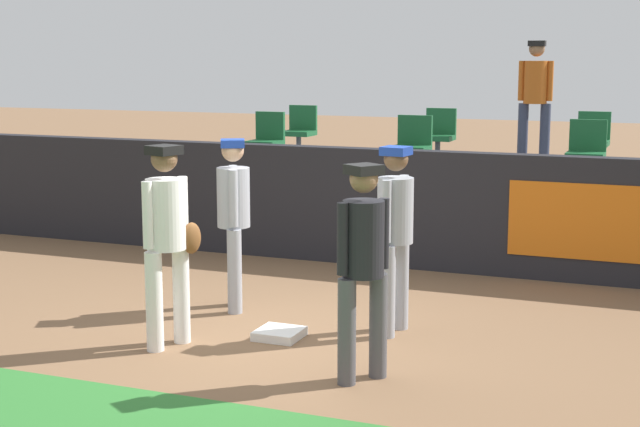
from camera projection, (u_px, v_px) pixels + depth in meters
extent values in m
plane|color=brown|center=(260.00, 335.00, 8.76)|extent=(60.00, 60.00, 0.00)
cube|color=white|center=(279.00, 334.00, 8.67)|extent=(0.40, 0.40, 0.08)
cylinder|color=white|center=(181.00, 295.00, 8.48)|extent=(0.15, 0.15, 0.88)
cylinder|color=white|center=(154.00, 302.00, 8.23)|extent=(0.15, 0.15, 0.88)
cylinder|color=white|center=(166.00, 214.00, 8.23)|extent=(0.42, 0.42, 0.62)
sphere|color=brown|center=(164.00, 159.00, 8.15)|extent=(0.23, 0.23, 0.23)
cube|color=black|center=(164.00, 150.00, 8.14)|extent=(0.30, 0.30, 0.08)
cylinder|color=white|center=(183.00, 209.00, 8.39)|extent=(0.09, 0.09, 0.58)
cylinder|color=white|center=(148.00, 215.00, 8.07)|extent=(0.09, 0.09, 0.58)
ellipsoid|color=brown|center=(192.00, 238.00, 8.37)|extent=(0.17, 0.23, 0.28)
cylinder|color=#9EA3AD|center=(401.00, 284.00, 8.90)|extent=(0.15, 0.15, 0.86)
cylinder|color=#9EA3AD|center=(387.00, 292.00, 8.63)|extent=(0.15, 0.15, 0.86)
cylinder|color=#9EA3AD|center=(395.00, 210.00, 8.65)|extent=(0.36, 0.36, 0.60)
sphere|color=brown|center=(396.00, 159.00, 8.57)|extent=(0.22, 0.22, 0.22)
cube|color=#193899|center=(396.00, 151.00, 8.56)|extent=(0.26, 0.26, 0.08)
cylinder|color=#9EA3AD|center=(404.00, 205.00, 8.82)|extent=(0.09, 0.09, 0.56)
cylinder|color=#9EA3AD|center=(386.00, 211.00, 8.47)|extent=(0.09, 0.09, 0.56)
cylinder|color=#9EA3AD|center=(234.00, 265.00, 9.75)|extent=(0.15, 0.15, 0.85)
cylinder|color=#9EA3AD|center=(235.00, 272.00, 9.44)|extent=(0.15, 0.15, 0.85)
cylinder|color=#9EA3AD|center=(233.00, 197.00, 9.48)|extent=(0.44, 0.44, 0.60)
sphere|color=tan|center=(233.00, 151.00, 9.40)|extent=(0.22, 0.22, 0.22)
cube|color=#193899|center=(233.00, 143.00, 9.39)|extent=(0.31, 0.31, 0.08)
cylinder|color=#9EA3AD|center=(233.00, 193.00, 9.67)|extent=(0.09, 0.09, 0.56)
cylinder|color=#9EA3AD|center=(233.00, 198.00, 9.28)|extent=(0.09, 0.09, 0.56)
cylinder|color=#4C4C51|center=(378.00, 326.00, 7.56)|extent=(0.14, 0.14, 0.85)
cylinder|color=#4C4C51|center=(347.00, 332.00, 7.39)|extent=(0.14, 0.14, 0.85)
cylinder|color=black|center=(363.00, 239.00, 7.36)|extent=(0.46, 0.46, 0.60)
sphere|color=#8C6647|center=(364.00, 179.00, 7.28)|extent=(0.22, 0.22, 0.22)
cube|color=black|center=(364.00, 169.00, 7.27)|extent=(0.32, 0.32, 0.08)
cylinder|color=black|center=(384.00, 233.00, 7.46)|extent=(0.09, 0.09, 0.56)
cylinder|color=black|center=(343.00, 239.00, 7.24)|extent=(0.09, 0.09, 0.56)
cube|color=black|center=(373.00, 207.00, 11.62)|extent=(18.00, 0.24, 1.43)
cube|color=orange|center=(576.00, 221.00, 10.61)|extent=(1.50, 0.02, 0.86)
cube|color=#59595E|center=(429.00, 199.00, 14.02)|extent=(18.00, 4.80, 0.91)
cylinder|color=#4C4C51|center=(585.00, 171.00, 11.95)|extent=(0.08, 0.08, 0.40)
cube|color=#19592D|center=(586.00, 155.00, 11.92)|extent=(0.46, 0.44, 0.08)
cube|color=#19592D|center=(588.00, 135.00, 12.05)|extent=(0.46, 0.06, 0.40)
cylinder|color=#4C4C51|center=(265.00, 157.00, 13.58)|extent=(0.08, 0.08, 0.40)
cube|color=#19592D|center=(265.00, 143.00, 13.55)|extent=(0.44, 0.44, 0.08)
cube|color=#19592D|center=(270.00, 126.00, 13.68)|extent=(0.44, 0.06, 0.40)
cylinder|color=#4C4C51|center=(437.00, 151.00, 14.47)|extent=(0.08, 0.08, 0.40)
cube|color=#19592D|center=(438.00, 138.00, 14.44)|extent=(0.47, 0.44, 0.08)
cube|color=#19592D|center=(441.00, 121.00, 14.57)|extent=(0.47, 0.06, 0.40)
cylinder|color=#4C4C51|center=(411.00, 164.00, 12.79)|extent=(0.08, 0.08, 0.40)
cube|color=#19592D|center=(411.00, 149.00, 12.75)|extent=(0.48, 0.44, 0.08)
cube|color=#19592D|center=(415.00, 130.00, 12.89)|extent=(0.48, 0.06, 0.40)
cylinder|color=#4C4C51|center=(591.00, 157.00, 13.64)|extent=(0.08, 0.08, 0.40)
cube|color=#19592D|center=(592.00, 143.00, 13.60)|extent=(0.46, 0.44, 0.08)
cube|color=#19592D|center=(594.00, 125.00, 13.74)|extent=(0.46, 0.06, 0.40)
cylinder|color=#4C4C51|center=(299.00, 146.00, 15.32)|extent=(0.08, 0.08, 0.40)
cube|color=#19592D|center=(299.00, 133.00, 15.28)|extent=(0.47, 0.44, 0.08)
cube|color=#19592D|center=(303.00, 118.00, 15.42)|extent=(0.47, 0.06, 0.40)
cylinder|color=#33384C|center=(545.00, 134.00, 14.48)|extent=(0.16, 0.16, 0.91)
cylinder|color=#33384C|center=(523.00, 133.00, 14.59)|extent=(0.16, 0.16, 0.91)
cylinder|color=#BF5919|center=(536.00, 82.00, 14.40)|extent=(0.37, 0.37, 0.64)
sphere|color=#8C6647|center=(537.00, 49.00, 14.32)|extent=(0.24, 0.24, 0.24)
cube|color=black|center=(537.00, 43.00, 14.31)|extent=(0.26, 0.26, 0.08)
cylinder|color=#BF5919|center=(550.00, 81.00, 14.33)|extent=(0.09, 0.09, 0.60)
cylinder|color=#BF5919|center=(521.00, 81.00, 14.47)|extent=(0.09, 0.09, 0.60)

